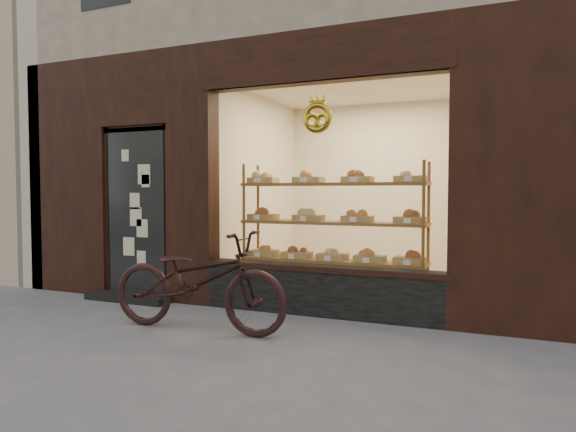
% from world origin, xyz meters
% --- Properties ---
extents(ground, '(90.00, 90.00, 0.00)m').
position_xyz_m(ground, '(0.00, 0.00, 0.00)').
color(ground, '#545461').
extents(display_shelf, '(2.20, 0.45, 1.70)m').
position_xyz_m(display_shelf, '(0.45, 2.55, 0.85)').
color(display_shelf, brown).
rests_on(display_shelf, ground).
extents(bicycle, '(1.91, 0.74, 0.99)m').
position_xyz_m(bicycle, '(-0.44, 1.05, 0.49)').
color(bicycle, black).
rests_on(bicycle, ground).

